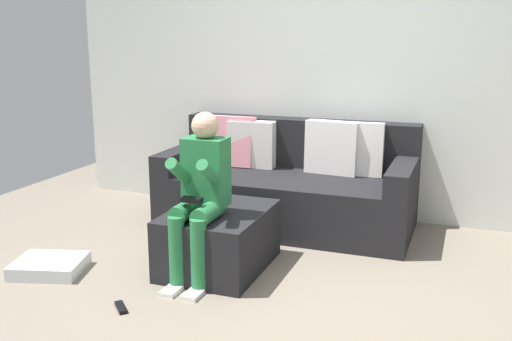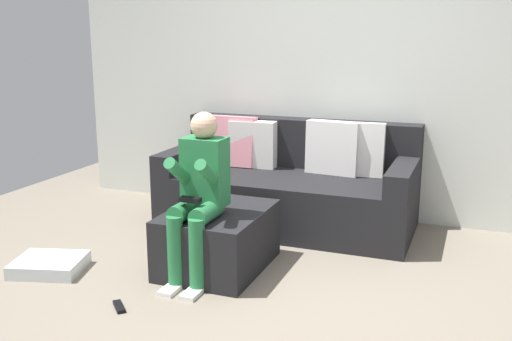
% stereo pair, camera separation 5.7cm
% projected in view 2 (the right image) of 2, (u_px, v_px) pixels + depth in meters
% --- Properties ---
extents(ground_plane, '(6.67, 6.67, 0.00)m').
position_uv_depth(ground_plane, '(256.00, 304.00, 3.62)').
color(ground_plane, slate).
extents(wall_back, '(5.13, 0.10, 2.53)m').
position_uv_depth(wall_back, '(339.00, 75.00, 5.18)').
color(wall_back, silver).
rests_on(wall_back, ground_plane).
extents(couch_sectional, '(2.11, 0.97, 0.90)m').
position_uv_depth(couch_sectional, '(290.00, 185.00, 5.08)').
color(couch_sectional, black).
rests_on(couch_sectional, ground_plane).
extents(ottoman, '(0.64, 0.83, 0.42)m').
position_uv_depth(ottoman, '(218.00, 239.00, 4.14)').
color(ottoman, black).
rests_on(ottoman, ground_plane).
extents(person_seated, '(0.29, 0.57, 1.13)m').
position_uv_depth(person_seated, '(199.00, 190.00, 3.88)').
color(person_seated, '#26723F').
rests_on(person_seated, ground_plane).
extents(storage_bin, '(0.55, 0.50, 0.09)m').
position_uv_depth(storage_bin, '(49.00, 265.00, 4.12)').
color(storage_bin, silver).
rests_on(storage_bin, ground_plane).
extents(remote_near_ottoman, '(0.15, 0.15, 0.02)m').
position_uv_depth(remote_near_ottoman, '(119.00, 307.00, 3.57)').
color(remote_near_ottoman, black).
rests_on(remote_near_ottoman, ground_plane).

